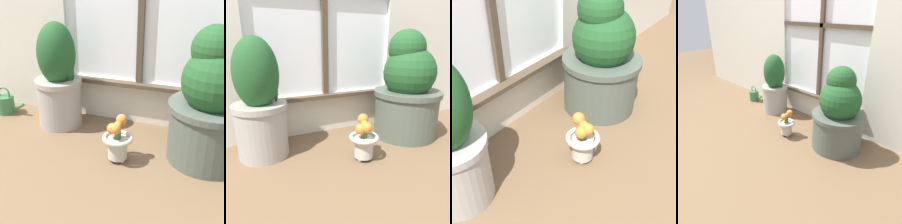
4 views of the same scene
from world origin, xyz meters
TOP-DOWN VIEW (x-y plane):
  - ground_plane at (0.00, 0.00)m, footprint 10.00×10.00m
  - potted_plant_left at (-0.44, 0.43)m, footprint 0.28×0.28m
  - potted_plant_right at (0.44, 0.34)m, footprint 0.42×0.42m
  - flower_vase at (0.02, 0.16)m, footprint 0.15×0.15m

SIDE VIEW (x-z plane):
  - ground_plane at x=0.00m, z-range 0.00..0.00m
  - flower_vase at x=0.02m, z-range 0.00..0.24m
  - potted_plant_left at x=-0.44m, z-range -0.03..0.60m
  - potted_plant_right at x=0.44m, z-range -0.04..0.63m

